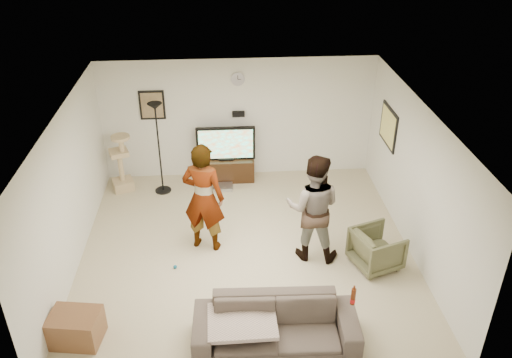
{
  "coord_description": "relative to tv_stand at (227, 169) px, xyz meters",
  "views": [
    {
      "loc": [
        -0.35,
        -7.12,
        5.44
      ],
      "look_at": [
        0.17,
        0.2,
        1.28
      ],
      "focal_mm": 36.88,
      "sensor_mm": 36.0,
      "label": 1
    }
  ],
  "objects": [
    {
      "name": "throw_blanket",
      "position": [
        0.1,
        -4.56,
        0.19
      ],
      "size": [
        0.91,
        0.71,
        0.06
      ],
      "primitive_type": "cube",
      "rotation": [
        0.0,
        0.0,
        0.01
      ],
      "color": "#BFA79E",
      "rests_on": "sofa"
    },
    {
      "name": "picture_back",
      "position": [
        -1.43,
        0.23,
        1.36
      ],
      "size": [
        0.42,
        0.03,
        0.52
      ],
      "primitive_type": "cube",
      "color": "#796447",
      "rests_on": "wall_back"
    },
    {
      "name": "person_right",
      "position": [
        1.33,
        -2.67,
        0.69
      ],
      "size": [
        1.04,
        0.9,
        1.84
      ],
      "primitive_type": "imported",
      "rotation": [
        0.0,
        0.0,
        2.89
      ],
      "color": "navy",
      "rests_on": "floor"
    },
    {
      "name": "console_box",
      "position": [
        -0.09,
        -0.4,
        -0.2
      ],
      "size": [
        0.4,
        0.3,
        0.07
      ],
      "primitive_type": "cube",
      "color": "#AFB1BC",
      "rests_on": "floor"
    },
    {
      "name": "tv_stand",
      "position": [
        0.0,
        0.0,
        0.0
      ],
      "size": [
        1.13,
        0.45,
        0.47
      ],
      "primitive_type": "cube",
      "color": "black",
      "rests_on": "floor"
    },
    {
      "name": "tv_screen",
      "position": [
        0.0,
        -0.04,
        0.59
      ],
      "size": [
        1.09,
        0.01,
        0.62
      ],
      "primitive_type": "cube",
      "color": "#43F7CD",
      "rests_on": "tv"
    },
    {
      "name": "beer_bottle",
      "position": [
        1.55,
        -4.56,
        0.53
      ],
      "size": [
        0.06,
        0.06,
        0.25
      ],
      "primitive_type": "cylinder",
      "color": "#5C2610",
      "rests_on": "sofa"
    },
    {
      "name": "picture_right",
      "position": [
        3.0,
        -0.9,
        1.26
      ],
      "size": [
        0.03,
        0.78,
        0.62
      ],
      "primitive_type": "cube",
      "color": "#FAE377",
      "rests_on": "wall_right"
    },
    {
      "name": "toy_ball",
      "position": [
        -0.9,
        -2.88,
        -0.2
      ],
      "size": [
        0.06,
        0.06,
        0.06
      ],
      "primitive_type": "sphere",
      "color": "#135F7F",
      "rests_on": "floor"
    },
    {
      "name": "cat_tree",
      "position": [
        -2.1,
        -0.26,
        0.37
      ],
      "size": [
        0.49,
        0.49,
        1.2
      ],
      "primitive_type": "cube",
      "rotation": [
        0.0,
        0.0,
        0.34
      ],
      "color": "tan",
      "rests_on": "floor"
    },
    {
      "name": "wall_back",
      "position": [
        0.27,
        0.25,
        1.01
      ],
      "size": [
        5.5,
        0.04,
        2.5
      ],
      "primitive_type": "cube",
      "color": "white",
      "rests_on": "floor"
    },
    {
      "name": "floor",
      "position": [
        0.27,
        -2.5,
        -0.25
      ],
      "size": [
        5.5,
        5.5,
        0.02
      ],
      "primitive_type": "cube",
      "color": "#BEB28E",
      "rests_on": "ground"
    },
    {
      "name": "sofa",
      "position": [
        0.55,
        -4.56,
        0.08
      ],
      "size": [
        2.21,
        0.93,
        0.64
      ],
      "primitive_type": "imported",
      "rotation": [
        0.0,
        0.0,
        -0.04
      ],
      "color": "#473D37",
      "rests_on": "floor"
    },
    {
      "name": "wall_speaker",
      "position": [
        0.27,
        0.19,
        1.14
      ],
      "size": [
        0.25,
        0.1,
        0.1
      ],
      "primitive_type": "cube",
      "color": "black",
      "rests_on": "wall_back"
    },
    {
      "name": "side_table",
      "position": [
        -2.13,
        -4.31,
        -0.01
      ],
      "size": [
        0.73,
        0.59,
        0.44
      ],
      "primitive_type": "cube",
      "rotation": [
        0.0,
        0.0,
        -0.15
      ],
      "color": "brown",
      "rests_on": "floor"
    },
    {
      "name": "wall_left",
      "position": [
        -2.48,
        -2.5,
        1.01
      ],
      "size": [
        0.04,
        5.5,
        2.5
      ],
      "primitive_type": "cube",
      "color": "white",
      "rests_on": "floor"
    },
    {
      "name": "tv",
      "position": [
        0.0,
        0.0,
        0.59
      ],
      "size": [
        1.19,
        0.08,
        0.71
      ],
      "primitive_type": "cube",
      "color": "black",
      "rests_on": "tv_stand"
    },
    {
      "name": "wall_front",
      "position": [
        0.27,
        -5.25,
        1.01
      ],
      "size": [
        5.5,
        0.04,
        2.5
      ],
      "primitive_type": "cube",
      "color": "white",
      "rests_on": "floor"
    },
    {
      "name": "wall_right",
      "position": [
        3.02,
        -2.5,
        1.01
      ],
      "size": [
        0.04,
        5.5,
        2.5
      ],
      "primitive_type": "cube",
      "color": "white",
      "rests_on": "floor"
    },
    {
      "name": "armchair",
      "position": [
        2.33,
        -3.02,
        0.09
      ],
      "size": [
        0.9,
        0.89,
        0.65
      ],
      "primitive_type": "imported",
      "rotation": [
        0.0,
        0.0,
        1.91
      ],
      "color": "brown",
      "rests_on": "floor"
    },
    {
      "name": "ceiling",
      "position": [
        0.27,
        -2.5,
        2.27
      ],
      "size": [
        5.5,
        5.5,
        0.02
      ],
      "primitive_type": "cube",
      "color": "white",
      "rests_on": "wall_back"
    },
    {
      "name": "wall_clock",
      "position": [
        0.27,
        0.22,
        1.86
      ],
      "size": [
        0.26,
        0.04,
        0.26
      ],
      "primitive_type": "cylinder",
      "rotation": [
        1.57,
        0.0,
        0.0
      ],
      "color": "white",
      "rests_on": "wall_back"
    },
    {
      "name": "floor_lamp",
      "position": [
        -1.29,
        -0.4,
        0.7
      ],
      "size": [
        0.32,
        0.32,
        1.88
      ],
      "primitive_type": "cylinder",
      "color": "black",
      "rests_on": "floor"
    },
    {
      "name": "person_left",
      "position": [
        -0.41,
        -2.3,
        0.73
      ],
      "size": [
        0.81,
        0.65,
        1.93
      ],
      "primitive_type": "imported",
      "rotation": [
        0.0,
        0.0,
        2.83
      ],
      "color": "gray",
      "rests_on": "floor"
    }
  ]
}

